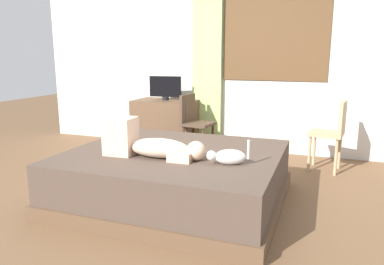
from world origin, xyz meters
The scene contains 11 objects.
ground_plane centered at (0.00, 0.00, 0.00)m, with size 16.00×16.00×0.00m, color brown.
back_wall_with_window centered at (0.02, 2.41, 1.46)m, with size 6.40×0.14×2.90m.
bed centered at (-0.02, 0.20, 0.25)m, with size 2.01×1.75×0.50m.
person_lying centered at (-0.16, -0.04, 0.61)m, with size 0.94×0.30×0.34m.
cat centered at (0.57, -0.04, 0.56)m, with size 0.35×0.19×0.21m.
desk centered at (-0.94, 2.02, 0.37)m, with size 0.90×0.56×0.74m.
tv_monitor centered at (-0.94, 2.02, 0.92)m, with size 0.48×0.10×0.35m.
cup centered at (-0.55, 2.02, 0.79)m, with size 0.07×0.07×0.09m, color white.
chair_by_desk centered at (-0.41, 1.80, 0.51)m, with size 0.43×0.43×0.86m.
chair_spare centered at (1.39, 1.72, 0.51)m, with size 0.43×0.43×0.86m.
curtain_left centered at (-0.39, 2.30, 1.16)m, with size 0.44×0.06×2.32m, color #ADCC75.
Camera 1 is at (1.31, -2.90, 1.39)m, focal length 34.25 mm.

